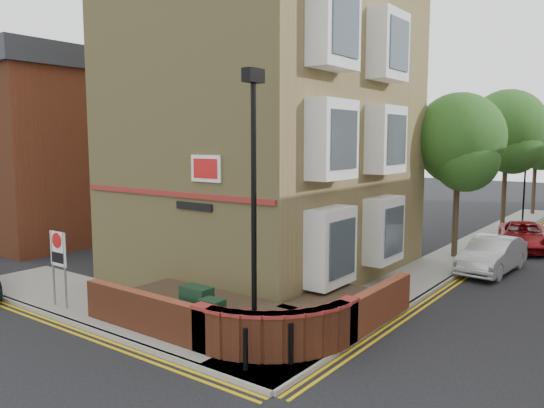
% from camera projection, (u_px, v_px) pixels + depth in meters
% --- Properties ---
extents(ground, '(120.00, 120.00, 0.00)m').
position_uv_depth(ground, '(166.00, 358.00, 11.98)').
color(ground, black).
rests_on(ground, ground).
extents(pavement_corner, '(13.00, 3.00, 0.12)m').
position_uv_depth(pavement_corner, '(122.00, 309.00, 15.24)').
color(pavement_corner, gray).
rests_on(pavement_corner, ground).
extents(pavement_main, '(2.00, 32.00, 0.12)m').
position_uv_depth(pavement_main, '(468.00, 250.00, 23.55)').
color(pavement_main, gray).
rests_on(pavement_main, ground).
extents(kerb_side, '(13.00, 0.15, 0.12)m').
position_uv_depth(kerb_side, '(76.00, 324.00, 14.04)').
color(kerb_side, gray).
rests_on(kerb_side, ground).
extents(kerb_main_near, '(0.15, 32.00, 0.12)m').
position_uv_depth(kerb_main_near, '(492.00, 252.00, 22.96)').
color(kerb_main_near, gray).
rests_on(kerb_main_near, ground).
extents(yellow_lines_side, '(13.00, 0.28, 0.01)m').
position_uv_depth(yellow_lines_side, '(67.00, 329.00, 13.85)').
color(yellow_lines_side, gold).
rests_on(yellow_lines_side, ground).
extents(yellow_lines_main, '(0.28, 32.00, 0.01)m').
position_uv_depth(yellow_lines_main, '(498.00, 254.00, 22.82)').
color(yellow_lines_main, gold).
rests_on(yellow_lines_main, ground).
extents(corner_building, '(8.95, 10.40, 13.60)m').
position_uv_depth(corner_building, '(274.00, 104.00, 19.29)').
color(corner_building, '#A09255').
rests_on(corner_building, ground).
extents(garden_wall, '(6.80, 6.00, 1.20)m').
position_uv_depth(garden_wall, '(238.00, 327.00, 13.98)').
color(garden_wall, brown).
rests_on(garden_wall, ground).
extents(lamppost, '(0.25, 0.50, 6.30)m').
position_uv_depth(lamppost, '(254.00, 212.00, 11.59)').
color(lamppost, black).
rests_on(lamppost, pavement_corner).
extents(utility_cabinet_large, '(0.80, 0.45, 1.20)m').
position_uv_depth(utility_cabinet_large, '(197.00, 310.00, 13.11)').
color(utility_cabinet_large, black).
rests_on(utility_cabinet_large, pavement_corner).
extents(utility_cabinet_small, '(0.55, 0.40, 1.10)m').
position_uv_depth(utility_cabinet_small, '(212.00, 322.00, 12.40)').
color(utility_cabinet_small, black).
rests_on(utility_cabinet_small, pavement_corner).
extents(bollard_near, '(0.11, 0.11, 0.90)m').
position_uv_depth(bollard_near, '(246.00, 349.00, 11.05)').
color(bollard_near, black).
rests_on(bollard_near, pavement_corner).
extents(bollard_far, '(0.11, 0.11, 0.90)m').
position_uv_depth(bollard_far, '(291.00, 344.00, 11.33)').
color(bollard_far, black).
rests_on(bollard_far, pavement_corner).
extents(zone_sign, '(0.72, 0.07, 2.20)m').
position_uv_depth(zone_sign, '(58.00, 255.00, 15.14)').
color(zone_sign, slate).
rests_on(zone_sign, pavement_corner).
extents(side_building, '(6.40, 10.40, 9.00)m').
position_uv_depth(side_building, '(80.00, 147.00, 26.68)').
color(side_building, brown).
rests_on(side_building, ground).
extents(tree_near, '(3.64, 3.65, 6.70)m').
position_uv_depth(tree_near, '(459.00, 145.00, 21.43)').
color(tree_near, '#382B1E').
rests_on(tree_near, pavement_main).
extents(tree_mid, '(4.03, 4.03, 7.42)m').
position_uv_depth(tree_mid, '(507.00, 134.00, 27.75)').
color(tree_mid, '#382B1E').
rests_on(tree_mid, pavement_main).
extents(tree_far, '(3.81, 3.81, 7.00)m').
position_uv_depth(tree_far, '(537.00, 140.00, 34.17)').
color(tree_far, '#382B1E').
rests_on(tree_far, pavement_main).
extents(traffic_light_assembly, '(0.20, 0.16, 4.20)m').
position_uv_depth(traffic_light_assembly, '(525.00, 178.00, 30.16)').
color(traffic_light_assembly, black).
rests_on(traffic_light_assembly, pavement_main).
extents(silver_car_near, '(1.70, 4.13, 1.33)m').
position_uv_depth(silver_car_near, '(492.00, 255.00, 19.68)').
color(silver_car_near, '#B5B8BD').
rests_on(silver_car_near, ground).
extents(red_car_main, '(3.04, 4.77, 1.22)m').
position_uv_depth(red_car_main, '(523.00, 236.00, 23.90)').
color(red_car_main, maroon).
rests_on(red_car_main, ground).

